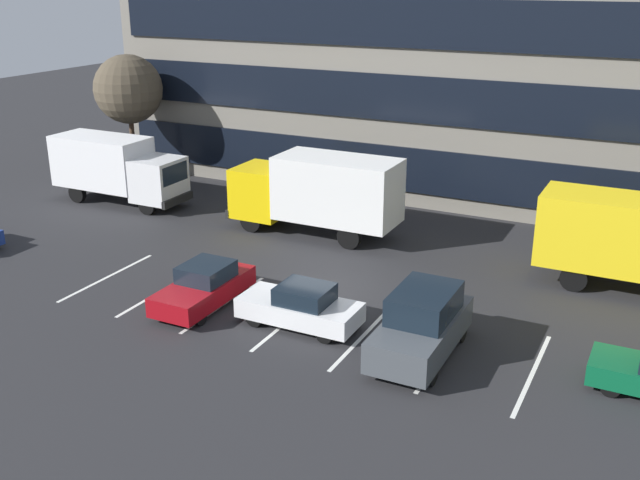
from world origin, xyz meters
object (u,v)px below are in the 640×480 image
Objects in this scene: box_truck_yellow_all at (640,241)px; sedan_white at (301,307)px; suv_charcoal at (422,325)px; bare_tree at (128,89)px; sedan_maroon at (204,286)px; box_truck_yellow at (317,191)px; box_truck_white at (117,167)px.

box_truck_yellow_all reaches higher than sedan_white.
bare_tree is at bearing 150.42° from suv_charcoal.
sedan_white is 3.94m from sedan_maroon.
sedan_maroon is 19.01m from bare_tree.
bare_tree is (-17.55, 12.37, 4.57)m from sedan_white.
sedan_maroon reaches higher than sedan_white.
box_truck_yellow is at bearing 178.45° from box_truck_yellow_all.
suv_charcoal is 4.39m from sedan_white.
sedan_white is at bearing -66.60° from box_truck_yellow.
suv_charcoal is at bearing -123.51° from box_truck_yellow_all.
sedan_white is (15.45, -8.53, -1.22)m from box_truck_white.
box_truck_yellow_all is 28.01m from bare_tree.
box_truck_white reaches higher than sedan_white.
sedan_maroon is (-13.91, -8.46, -1.29)m from box_truck_yellow_all.
suv_charcoal is (19.82, -8.61, -0.89)m from box_truck_white.
sedan_white is (3.78, -8.74, -1.38)m from box_truck_yellow.
sedan_white is at bearing -28.91° from box_truck_white.
box_truck_white reaches higher than sedan_maroon.
sedan_white is at bearing -140.00° from box_truck_yellow_all.
suv_charcoal is 0.66× the size of bare_tree.
box_truck_yellow_all reaches higher than sedan_maroon.
box_truck_yellow is 9.62m from sedan_white.
box_truck_yellow_all is at bearing 56.49° from suv_charcoal.
box_truck_white is 17.69m from sedan_white.
sedan_white is at bearing 1.28° from sedan_maroon.
bare_tree is (-13.77, 3.63, 3.19)m from box_truck_yellow.
suv_charcoal is 8.32m from sedan_maroon.
box_truck_yellow is 12.06m from suv_charcoal.
box_truck_yellow is at bearing 132.76° from suv_charcoal.
sedan_maroon is (-3.94, -0.09, 0.02)m from sedan_white.
suv_charcoal is at bearing -1.07° from sedan_white.
box_truck_yellow is 11.67m from box_truck_white.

